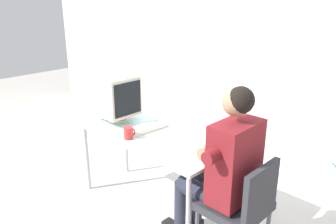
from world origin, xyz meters
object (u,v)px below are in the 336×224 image
at_px(crt_monitor, 115,96).
at_px(person_seated, 222,166).
at_px(office_chair, 242,204).
at_px(desk_mug, 129,133).
at_px(keyboard, 144,129).
at_px(desk, 150,140).

height_order(crt_monitor, person_seated, person_seated).
xyz_separation_m(office_chair, desk_mug, (-1.00, -0.17, 0.29)).
xyz_separation_m(office_chair, person_seated, (-0.18, -0.00, 0.23)).
bearing_deg(office_chair, desk_mug, -170.47).
height_order(keyboard, person_seated, person_seated).
bearing_deg(desk_mug, keyboard, 102.18).
height_order(desk, person_seated, person_seated).
bearing_deg(office_chair, crt_monitor, 179.11).
bearing_deg(desk_mug, desk, 75.53).
xyz_separation_m(person_seated, desk_mug, (-0.83, -0.17, 0.06)).
distance_m(office_chair, person_seated, 0.29).
relative_size(desk, person_seated, 1.09).
relative_size(crt_monitor, desk_mug, 4.32).
height_order(crt_monitor, office_chair, crt_monitor).
distance_m(crt_monitor, person_seated, 1.27).
xyz_separation_m(desk, crt_monitor, (-0.46, -0.00, 0.31)).
bearing_deg(desk_mug, crt_monitor, 155.28).
distance_m(desk, crt_monitor, 0.56).
relative_size(crt_monitor, office_chair, 0.53).
bearing_deg(keyboard, office_chair, -1.88).
relative_size(keyboard, desk_mug, 4.56).
distance_m(keyboard, office_chair, 1.08).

